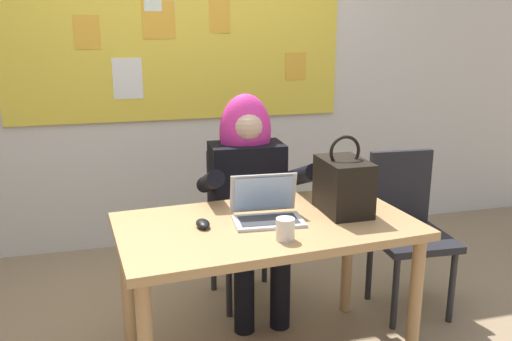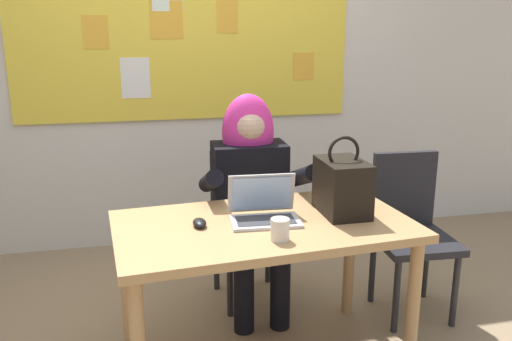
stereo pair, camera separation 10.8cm
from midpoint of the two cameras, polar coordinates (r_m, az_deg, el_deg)
wall_back_bulletin at (r=3.98m, az=-6.74°, el=12.23°), size 6.37×1.90×2.81m
desk_main at (r=2.50m, az=2.06°, el=-7.51°), size 1.40×0.85×0.74m
chair_at_desk at (r=3.24m, az=-0.09°, el=-4.94°), size 0.45×0.45×0.89m
person_costumed at (r=3.05m, az=0.51°, el=-1.65°), size 0.60×0.62×1.24m
laptop at (r=2.48m, az=2.10°, el=-4.25°), size 0.33×0.26×0.20m
computer_mouse at (r=2.42m, az=-4.76°, el=-5.58°), size 0.06×0.11×0.03m
handbag at (r=2.59m, az=10.35°, el=-1.66°), size 0.20×0.30×0.38m
coffee_mug at (r=2.25m, az=3.95°, el=-6.30°), size 0.08×0.08×0.09m
chair_extra_corner at (r=3.20m, az=16.97°, el=-5.51°), size 0.44×0.44×0.91m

